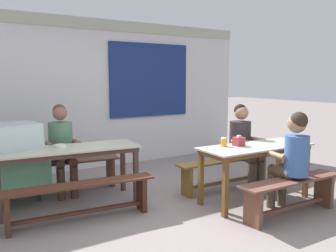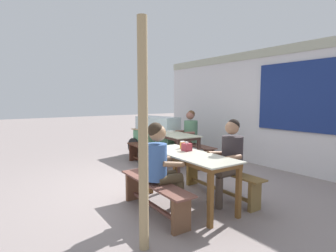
% 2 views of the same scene
% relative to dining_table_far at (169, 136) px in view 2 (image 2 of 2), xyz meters
% --- Properties ---
extents(ground_plane, '(40.00, 40.00, 0.00)m').
position_rel_dining_table_far_xyz_m(ground_plane, '(1.11, -1.09, -0.69)').
color(ground_plane, gray).
extents(backdrop_wall, '(6.42, 0.23, 2.74)m').
position_rel_dining_table_far_xyz_m(backdrop_wall, '(1.15, 1.77, 0.74)').
color(backdrop_wall, silver).
rests_on(backdrop_wall, ground_plane).
extents(dining_table_far, '(1.90, 0.83, 0.77)m').
position_rel_dining_table_far_xyz_m(dining_table_far, '(0.00, 0.00, 0.00)').
color(dining_table_far, '#B9B89A').
rests_on(dining_table_far, ground_plane).
extents(dining_table_near, '(1.64, 0.68, 0.77)m').
position_rel_dining_table_far_xyz_m(dining_table_near, '(2.19, -1.21, -0.01)').
color(dining_table_near, '#B6B5A1').
rests_on(dining_table_near, ground_plane).
extents(bench_far_back, '(1.78, 0.50, 0.46)m').
position_rel_dining_table_far_xyz_m(bench_far_back, '(0.06, 0.61, -0.39)').
color(bench_far_back, brown).
rests_on(bench_far_back, ground_plane).
extents(bench_far_front, '(1.81, 0.44, 0.46)m').
position_rel_dining_table_far_xyz_m(bench_far_front, '(-0.06, -0.61, -0.39)').
color(bench_far_front, '#4B2719').
rests_on(bench_far_front, ground_plane).
extents(bench_near_back, '(1.66, 0.32, 0.46)m').
position_rel_dining_table_far_xyz_m(bench_near_back, '(2.21, -0.59, -0.39)').
color(bench_near_back, brown).
rests_on(bench_near_back, ground_plane).
extents(bench_near_front, '(1.50, 0.35, 0.46)m').
position_rel_dining_table_far_xyz_m(bench_near_front, '(2.17, -1.82, -0.39)').
color(bench_near_front, brown).
rests_on(bench_near_front, ground_plane).
extents(food_cart, '(1.86, 0.99, 1.10)m').
position_rel_dining_table_far_xyz_m(food_cart, '(-0.95, 0.27, -0.06)').
color(food_cart, '#5B9C6F').
rests_on(food_cart, ground_plane).
extents(person_near_front, '(0.44, 0.53, 1.28)m').
position_rel_dining_table_far_xyz_m(person_near_front, '(2.24, -1.75, 0.05)').
color(person_near_front, '#4C3E2A').
rests_on(person_near_front, ground_plane).
extents(person_right_near_table, '(0.44, 0.58, 1.28)m').
position_rel_dining_table_far_xyz_m(person_right_near_table, '(2.48, -0.67, 0.04)').
color(person_right_near_table, '#483C33').
rests_on(person_right_near_table, ground_plane).
extents(person_center_facing, '(0.48, 0.60, 1.30)m').
position_rel_dining_table_far_xyz_m(person_center_facing, '(0.08, 0.54, 0.04)').
color(person_center_facing, '#4D3129').
rests_on(person_center_facing, ground_plane).
extents(tissue_box, '(0.13, 0.12, 0.14)m').
position_rel_dining_table_far_xyz_m(tissue_box, '(1.98, -1.09, 0.14)').
color(tissue_box, '#9E313C').
rests_on(tissue_box, dining_table_near).
extents(condiment_jar, '(0.08, 0.08, 0.12)m').
position_rel_dining_table_far_xyz_m(condiment_jar, '(1.78, -1.02, 0.14)').
color(condiment_jar, orange).
rests_on(condiment_jar, dining_table_near).
extents(soup_bowl, '(0.17, 0.17, 0.04)m').
position_rel_dining_table_far_xyz_m(soup_bowl, '(-0.07, 0.10, 0.10)').
color(soup_bowl, silver).
rests_on(soup_bowl, dining_table_far).
extents(wooden_support_post, '(0.10, 0.10, 2.39)m').
position_rel_dining_table_far_xyz_m(wooden_support_post, '(2.83, -2.37, 0.51)').
color(wooden_support_post, '#9D865E').
rests_on(wooden_support_post, ground_plane).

